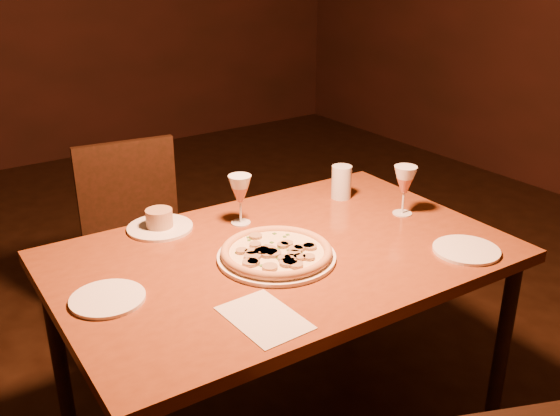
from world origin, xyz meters
TOP-DOWN VIEW (x-y plane):
  - dining_table at (0.16, 0.03)m, footprint 1.35×0.89m
  - chair_far at (0.04, 0.86)m, footprint 0.46×0.46m
  - pizza_plate at (0.12, -0.00)m, footprint 0.34×0.34m
  - ramekin_saucer at (-0.07, 0.38)m, footprint 0.21×0.21m
  - wine_glass_far at (0.16, 0.27)m, footprint 0.07×0.07m
  - wine_glass_right at (0.65, 0.03)m, footprint 0.08×0.08m
  - water_tumbler at (0.58, 0.26)m, footprint 0.07×0.07m
  - side_plate_left at (-0.37, 0.06)m, footprint 0.19×0.19m
  - side_plate_near at (0.60, -0.29)m, footprint 0.20×0.20m
  - menu_card at (-0.09, -0.24)m, footprint 0.16×0.23m

SIDE VIEW (x-z plane):
  - chair_far at x=0.04m, z-range 0.05..0.88m
  - dining_table at x=0.16m, z-range 0.29..1.00m
  - menu_card at x=-0.09m, z-range 0.71..0.71m
  - side_plate_left at x=-0.37m, z-range 0.71..0.72m
  - side_plate_near at x=0.60m, z-range 0.71..0.72m
  - pizza_plate at x=0.12m, z-range 0.71..0.75m
  - ramekin_saucer at x=-0.07m, z-range 0.70..0.76m
  - water_tumbler at x=0.58m, z-range 0.71..0.83m
  - wine_glass_far at x=0.16m, z-range 0.71..0.87m
  - wine_glass_right at x=0.65m, z-range 0.71..0.88m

